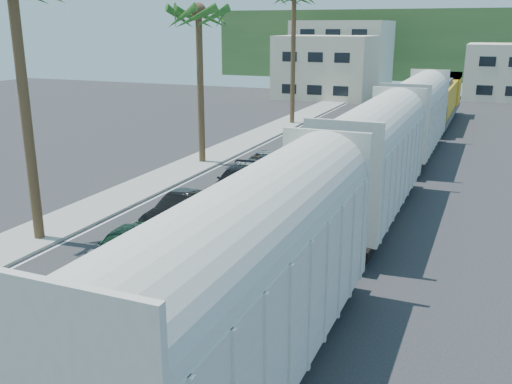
% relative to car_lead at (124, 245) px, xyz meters
% --- Properties ---
extents(ground, '(140.00, 140.00, 0.00)m').
position_rel_car_lead_xyz_m(ground, '(3.08, -5.42, -0.71)').
color(ground, '#28282B').
rests_on(ground, ground).
extents(sidewalk, '(3.00, 90.00, 0.15)m').
position_rel_car_lead_xyz_m(sidewalk, '(-5.42, 19.58, -0.64)').
color(sidewalk, gray).
rests_on(sidewalk, ground).
extents(rails, '(1.56, 100.00, 0.06)m').
position_rel_car_lead_xyz_m(rails, '(8.08, 22.58, -0.68)').
color(rails, black).
rests_on(rails, ground).
extents(median, '(0.45, 60.00, 0.85)m').
position_rel_car_lead_xyz_m(median, '(3.08, 14.54, -0.63)').
color(median, gray).
rests_on(median, ground).
extents(crosswalk, '(14.00, 2.20, 0.01)m').
position_rel_car_lead_xyz_m(crosswalk, '(3.08, -7.42, -0.71)').
color(crosswalk, silver).
rests_on(crosswalk, ground).
extents(lane_markings, '(9.42, 90.00, 0.01)m').
position_rel_car_lead_xyz_m(lane_markings, '(0.93, 19.58, -0.71)').
color(lane_markings, silver).
rests_on(lane_markings, ground).
extents(freight_train, '(3.00, 60.94, 5.85)m').
position_rel_car_lead_xyz_m(freight_train, '(8.08, 14.94, 2.19)').
color(freight_train, '#BBB8AC').
rests_on(freight_train, ground).
extents(palm_trees, '(3.50, 37.20, 13.75)m').
position_rel_car_lead_xyz_m(palm_trees, '(-5.02, 17.28, 10.10)').
color(palm_trees, brown).
rests_on(palm_trees, ground).
extents(buildings, '(38.00, 27.00, 10.00)m').
position_rel_car_lead_xyz_m(buildings, '(-3.34, 66.23, 3.65)').
color(buildings, beige).
rests_on(buildings, ground).
extents(hillside, '(80.00, 20.00, 12.00)m').
position_rel_car_lead_xyz_m(hillside, '(3.08, 94.58, 5.29)').
color(hillside, '#385628').
rests_on(hillside, ground).
extents(car_lead, '(2.44, 4.48, 1.42)m').
position_rel_car_lead_xyz_m(car_lead, '(0.00, 0.00, 0.00)').
color(car_lead, black).
rests_on(car_lead, ground).
extents(car_second, '(2.64, 5.15, 1.59)m').
position_rel_car_lead_xyz_m(car_second, '(0.05, 4.68, 0.08)').
color(car_second, black).
rests_on(car_second, ground).
extents(car_third, '(3.06, 5.41, 1.45)m').
position_rel_car_lead_xyz_m(car_third, '(0.10, 10.72, 0.01)').
color(car_third, black).
rests_on(car_third, ground).
extents(car_rear, '(2.26, 4.83, 1.34)m').
position_rel_car_lead_xyz_m(car_rear, '(-0.43, 15.87, -0.04)').
color(car_rear, '#B5B8BA').
rests_on(car_rear, ground).
extents(cyclist, '(1.45, 2.09, 2.20)m').
position_rel_car_lead_xyz_m(cyclist, '(5.00, -5.71, -0.02)').
color(cyclist, '#9EA0A5').
rests_on(cyclist, ground).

